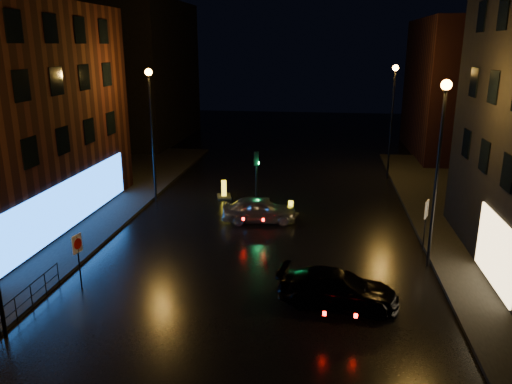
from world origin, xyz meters
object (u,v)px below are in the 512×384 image
road_sign_left (78,248)px  road_sign_right (426,213)px  bollard_far (224,194)px  silver_hatchback (259,210)px  dark_sedan (338,288)px  bollard_near (291,213)px  traffic_signal (256,197)px

road_sign_left → road_sign_right: 15.96m
bollard_far → road_sign_left: bearing=-118.9°
silver_hatchback → road_sign_left: size_ratio=1.79×
dark_sedan → bollard_far: size_ratio=3.09×
dark_sedan → bollard_near: bearing=20.7°
bollard_far → road_sign_right: bearing=-48.1°
dark_sedan → road_sign_right: bearing=-29.2°
traffic_signal → bollard_near: bearing=-39.7°
silver_hatchback → bollard_near: bearing=-61.9°
traffic_signal → road_sign_right: (9.10, -6.22, 1.44)m
dark_sedan → bollard_near: (-2.53, 10.18, -0.47)m
silver_hatchback → bollard_far: 5.29m
road_sign_right → silver_hatchback: bearing=1.8°
bollard_near → bollard_far: (-4.65, 3.19, 0.05)m
road_sign_right → road_sign_left: bearing=43.8°
traffic_signal → bollard_far: size_ratio=2.29×
traffic_signal → road_sign_left: 13.49m
traffic_signal → road_sign_left: bearing=-115.2°
dark_sedan → road_sign_left: (-10.55, -0.06, 1.09)m
traffic_signal → silver_hatchback: traffic_signal is taller
bollard_near → road_sign_right: 8.23m
silver_hatchback → bollard_near: 2.15m
road_sign_left → road_sign_right: size_ratio=0.91×
silver_hatchback → bollard_far: (-2.94, 4.38, -0.47)m
traffic_signal → road_sign_right: traffic_signal is taller
silver_hatchback → dark_sedan: bearing=-161.4°
bollard_near → bollard_far: size_ratio=0.81×
dark_sedan → road_sign_left: size_ratio=1.97×
traffic_signal → dark_sedan: bearing=-68.2°
bollard_far → traffic_signal: bearing=-43.4°
bollard_far → bollard_near: bearing=-49.3°
silver_hatchback → dark_sedan: size_ratio=0.91×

